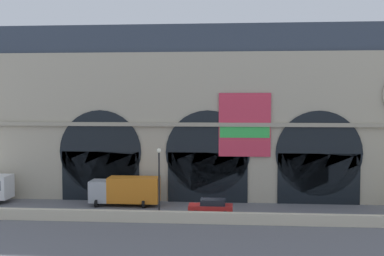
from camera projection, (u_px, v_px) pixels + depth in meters
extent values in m
plane|color=slate|center=(205.00, 213.00, 48.66)|extent=(200.00, 200.00, 0.00)
cube|color=beige|center=(203.00, 218.00, 44.44)|extent=(90.00, 0.70, 1.05)
cube|color=#B2A891|center=(209.00, 126.00, 56.09)|extent=(51.31, 5.96, 16.80)
cube|color=#333D4C|center=(209.00, 41.00, 55.78)|extent=(51.31, 5.36, 3.18)
cube|color=black|center=(101.00, 176.00, 54.40)|extent=(8.94, 0.20, 5.61)
cylinder|color=black|center=(100.00, 151.00, 54.23)|extent=(9.41, 0.20, 9.41)
cube|color=black|center=(208.00, 177.00, 53.41)|extent=(8.94, 0.20, 5.61)
cylinder|color=black|center=(208.00, 152.00, 53.24)|extent=(9.41, 0.20, 9.41)
cube|color=black|center=(318.00, 179.00, 52.42)|extent=(8.94, 0.20, 5.61)
cylinder|color=black|center=(319.00, 153.00, 52.25)|extent=(9.41, 0.20, 9.41)
cube|color=#D8334C|center=(245.00, 125.00, 52.60)|extent=(5.72, 0.12, 7.03)
cube|color=green|center=(245.00, 131.00, 52.56)|extent=(5.49, 0.04, 1.57)
cube|color=#A49A85|center=(208.00, 124.00, 52.95)|extent=(51.31, 0.50, 0.44)
cylinder|color=black|center=(0.00, 196.00, 54.39)|extent=(0.28, 1.00, 1.00)
cube|color=#ADB2B7|center=(100.00, 191.00, 51.96)|extent=(2.00, 2.30, 2.30)
cube|color=orange|center=(134.00, 190.00, 51.65)|extent=(5.50, 2.30, 2.70)
cylinder|color=black|center=(96.00, 203.00, 51.01)|extent=(0.28, 0.84, 0.84)
cylinder|color=black|center=(102.00, 199.00, 53.07)|extent=(0.28, 0.84, 0.84)
cylinder|color=black|center=(144.00, 204.00, 50.60)|extent=(0.28, 0.84, 0.84)
cylinder|color=black|center=(147.00, 200.00, 52.66)|extent=(0.28, 0.84, 0.84)
cube|color=red|center=(211.00, 208.00, 47.75)|extent=(4.40, 1.80, 0.70)
cube|color=black|center=(213.00, 202.00, 47.70)|extent=(2.46, 1.62, 0.55)
cylinder|color=black|center=(196.00, 213.00, 47.08)|extent=(0.28, 0.60, 0.60)
cylinder|color=black|center=(197.00, 209.00, 48.70)|extent=(0.28, 0.60, 0.60)
cylinder|color=black|center=(225.00, 214.00, 46.85)|extent=(0.28, 0.60, 0.60)
cylinder|color=black|center=(225.00, 210.00, 48.46)|extent=(0.28, 0.60, 0.60)
cylinder|color=black|center=(159.00, 186.00, 45.41)|extent=(0.16, 0.16, 6.50)
sphere|color=#F2EDCC|center=(159.00, 151.00, 45.20)|extent=(0.44, 0.44, 0.44)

